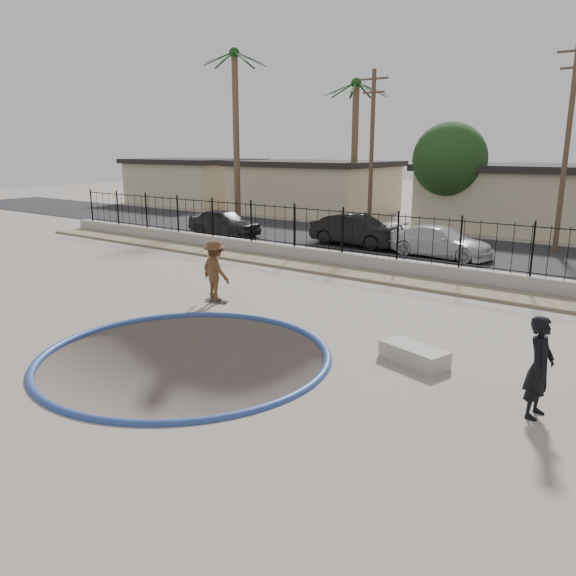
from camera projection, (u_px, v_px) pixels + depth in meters
The scene contains 22 objects.
ground at pixel (413, 292), 23.84m from camera, with size 120.00×120.00×2.20m, color slate.
bowl_pit at pixel (185, 357), 13.46m from camera, with size 6.84×6.84×1.80m, color #50473D, non-canonical shape.
coping_ring at pixel (185, 357), 13.46m from camera, with size 7.04×7.04×0.20m, color navy.
rock_strip at pixel (383, 278), 21.38m from camera, with size 42.00×1.60×0.11m, color #958461.
retaining_wall at pixel (396, 267), 22.18m from camera, with size 42.00×0.45×0.60m, color #A2998E.
fence at pixel (398, 237), 21.88m from camera, with size 40.00×0.04×1.80m.
street at pixel (457, 250), 27.45m from camera, with size 90.00×8.00×0.04m, color black.
house_west_far at pixel (194, 181), 50.60m from camera, with size 10.60×8.60×3.90m.
house_west at pixel (313, 186), 43.06m from camera, with size 11.60×8.60×3.90m.
house_center at pixel (516, 196), 34.37m from camera, with size 10.60×8.60×3.90m.
palm_left at pixel (235, 100), 37.71m from camera, with size 2.30×2.30×11.30m.
palm_mid at pixel (355, 119), 37.07m from camera, with size 2.30×2.30×9.30m.
utility_pole_left at pixel (372, 151), 31.35m from camera, with size 1.70×0.24×9.00m.
utility_pole_mid at pixel (567, 146), 25.49m from camera, with size 1.70×0.24×9.50m.
street_tree_left at pixel (450, 160), 32.84m from camera, with size 4.32×4.32×6.36m.
skater at pixel (216, 273), 17.96m from camera, with size 1.25×0.72×1.93m, color brown.
skateboard at pixel (217, 301), 18.18m from camera, with size 0.83×0.34×0.07m.
videographer at pixel (539, 367), 10.26m from camera, with size 0.71×0.46×1.93m, color black.
concrete_ledge at pixel (414, 355), 13.04m from camera, with size 1.60×0.70×0.40m, color #A29E90.
car_a at pixel (224, 222), 31.50m from camera, with size 1.78×4.42×1.50m, color black.
car_b at pixel (357, 230), 28.18m from camera, with size 1.67×4.80×1.58m, color black.
car_c at pixel (440, 242), 25.43m from camera, with size 1.94×4.77×1.38m, color silver.
Camera 1 is at (9.54, -9.67, 4.88)m, focal length 35.00 mm.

